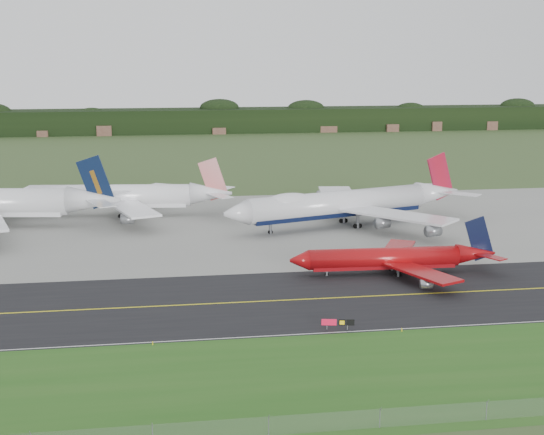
{
  "coord_description": "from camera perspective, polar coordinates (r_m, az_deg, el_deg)",
  "views": [
    {
      "loc": [
        -28.27,
        -119.92,
        38.99
      ],
      "look_at": [
        -7.3,
        22.0,
        8.22
      ],
      "focal_mm": 50.0,
      "sensor_mm": 36.0,
      "label": 1
    }
  ],
  "objects": [
    {
      "name": "ground",
      "position": [
        129.23,
        4.65,
        -5.5
      ],
      "size": [
        600.0,
        600.0,
        0.0
      ],
      "primitive_type": "plane",
      "color": "#354922",
      "rests_on": "ground"
    },
    {
      "name": "edge_marker_center",
      "position": [
        111.88,
        9.75,
        -8.34
      ],
      "size": [
        0.16,
        0.16,
        0.5
      ],
      "primitive_type": "cylinder",
      "color": "yellow",
      "rests_on": "ground"
    },
    {
      "name": "jet_ba_747",
      "position": [
        176.44,
        5.58,
        1.07
      ],
      "size": [
        61.64,
        49.85,
        15.84
      ],
      "color": "silver",
      "rests_on": "ground"
    },
    {
      "name": "taxiway_edge_line",
      "position": [
        111.36,
        6.93,
        -8.46
      ],
      "size": [
        400.0,
        0.25,
        0.0
      ],
      "primitive_type": "cube",
      "color": "silver",
      "rests_on": "taxiway"
    },
    {
      "name": "grass_verge",
      "position": [
        97.62,
        9.36,
        -11.6
      ],
      "size": [
        400.0,
        30.0,
        0.01
      ],
      "primitive_type": "cube",
      "color": "#245619",
      "rests_on": "ground"
    },
    {
      "name": "taxiway_centreline",
      "position": [
        125.52,
        5.07,
        -6.03
      ],
      "size": [
        400.0,
        0.4,
        0.0
      ],
      "primitive_type": "cube",
      "color": "yellow",
      "rests_on": "taxiway"
    },
    {
      "name": "taxiway",
      "position": [
        125.52,
        5.07,
        -6.03
      ],
      "size": [
        400.0,
        32.0,
        0.02
      ],
      "primitive_type": "cube",
      "color": "black",
      "rests_on": "ground"
    },
    {
      "name": "horizon_treeline",
      "position": [
        396.12,
        -4.32,
        7.22
      ],
      "size": [
        700.0,
        25.0,
        12.0
      ],
      "color": "black",
      "rests_on": "ground"
    },
    {
      "name": "apron",
      "position": [
        177.57,
        0.96,
        -0.58
      ],
      "size": [
        400.0,
        78.0,
        0.01
      ],
      "primitive_type": "cube",
      "color": "gray",
      "rests_on": "ground"
    },
    {
      "name": "perimeter_fence",
      "position": [
        86.07,
        12.08,
        -14.3
      ],
      "size": [
        320.0,
        0.1,
        320.0
      ],
      "color": "slate",
      "rests_on": "ground"
    },
    {
      "name": "jet_red_737",
      "position": [
        139.63,
        9.24,
        -3.05
      ],
      "size": [
        38.3,
        31.28,
        10.36
      ],
      "color": "#960A0E",
      "rests_on": "ground"
    },
    {
      "name": "edge_marker_left",
      "position": [
        106.72,
        -8.98,
        -9.33
      ],
      "size": [
        0.16,
        0.16,
        0.5
      ],
      "primitive_type": "cylinder",
      "color": "yellow",
      "rests_on": "ground"
    },
    {
      "name": "jet_star_tail",
      "position": [
        190.9,
        -11.19,
        1.56
      ],
      "size": [
        54.84,
        45.61,
        14.46
      ],
      "color": "white",
      "rests_on": "ground"
    },
    {
      "name": "taxiway_sign",
      "position": [
        111.07,
        4.97,
        -7.88
      ],
      "size": [
        4.72,
        1.02,
        1.59
      ],
      "color": "slate",
      "rests_on": "ground"
    }
  ]
}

